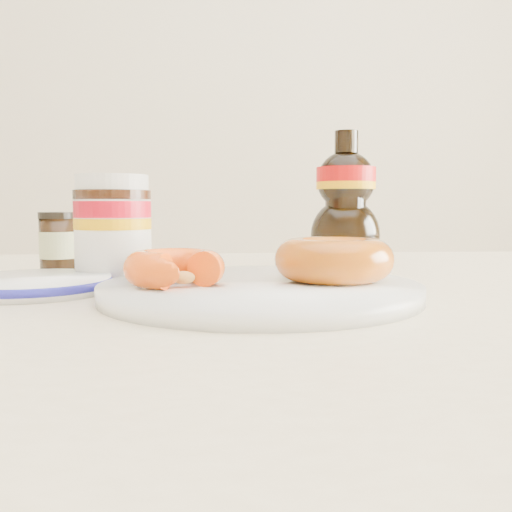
{
  "coord_description": "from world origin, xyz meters",
  "views": [
    {
      "loc": [
        -0.05,
        -0.48,
        0.84
      ],
      "look_at": [
        -0.01,
        0.09,
        0.79
      ],
      "focal_mm": 40.0,
      "sensor_mm": 36.0,
      "label": 1
    }
  ],
  "objects": [
    {
      "name": "dining_table",
      "position": [
        0.0,
        0.1,
        0.67
      ],
      "size": [
        1.4,
        0.9,
        0.75
      ],
      "color": "beige",
      "rests_on": "ground"
    },
    {
      "name": "plate",
      "position": [
        -0.01,
        0.04,
        0.76
      ],
      "size": [
        0.3,
        0.3,
        0.01
      ],
      "color": "white",
      "rests_on": "dining_table"
    },
    {
      "name": "syrup_bottle",
      "position": [
        0.13,
        0.3,
        0.84
      ],
      "size": [
        0.11,
        0.1,
        0.19
      ],
      "primitive_type": null,
      "rotation": [
        0.0,
        0.0,
        -0.15
      ],
      "color": "black",
      "rests_on": "dining_table"
    },
    {
      "name": "blue_rim_saucer",
      "position": [
        -0.23,
        0.09,
        0.76
      ],
      "size": [
        0.15,
        0.15,
        0.02
      ],
      "color": "white",
      "rests_on": "dining_table"
    },
    {
      "name": "donut_bitten",
      "position": [
        -0.08,
        0.03,
        0.78
      ],
      "size": [
        0.12,
        0.12,
        0.03
      ],
      "primitive_type": "torus",
      "rotation": [
        0.0,
        0.0,
        -0.39
      ],
      "color": "#F55E0D",
      "rests_on": "plate"
    },
    {
      "name": "nutella_jar",
      "position": [
        -0.16,
        0.16,
        0.81
      ],
      "size": [
        0.08,
        0.08,
        0.12
      ],
      "rotation": [
        0.0,
        0.0,
        0.04
      ],
      "color": "white",
      "rests_on": "dining_table"
    },
    {
      "name": "donut_whole",
      "position": [
        0.07,
        0.05,
        0.78
      ],
      "size": [
        0.14,
        0.14,
        0.04
      ],
      "primitive_type": "torus",
      "rotation": [
        0.0,
        0.0,
        0.23
      ],
      "color": "#A4400A",
      "rests_on": "plate"
    },
    {
      "name": "dark_jar",
      "position": [
        -0.25,
        0.28,
        0.79
      ],
      "size": [
        0.05,
        0.05,
        0.08
      ],
      "rotation": [
        0.0,
        0.0,
        -0.05
      ],
      "color": "black",
      "rests_on": "dining_table"
    }
  ]
}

